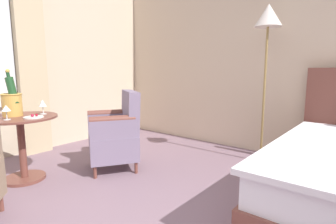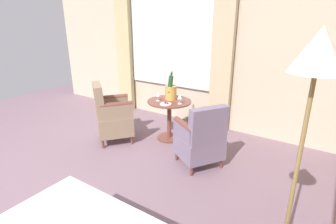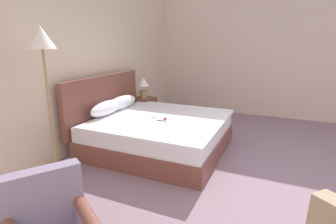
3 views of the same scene
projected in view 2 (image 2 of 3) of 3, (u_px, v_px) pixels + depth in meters
name	position (u px, v px, depth m)	size (l,w,h in m)	color
wall_window_side	(172.00, 40.00, 4.96)	(0.27, 6.24, 3.06)	beige
floor_lamp_brass	(313.00, 83.00, 1.47)	(0.31, 0.31, 1.87)	olive
side_table_round	(169.00, 115.00, 4.27)	(0.71, 0.71, 0.66)	brown
champagne_bucket	(171.00, 91.00, 4.22)	(0.20, 0.20, 0.47)	gold
wine_glass_near_bucket	(158.00, 95.00, 4.15)	(0.08, 0.08, 0.14)	white
wine_glass_near_edge	(180.00, 97.00, 4.01)	(0.08, 0.08, 0.15)	white
snack_plate	(166.00, 104.00, 4.02)	(0.18, 0.18, 0.04)	white
armchair_by_window	(201.00, 138.00, 3.47)	(0.73, 0.73, 0.89)	brown
armchair_facing_bed	(112.00, 116.00, 4.19)	(0.75, 0.75, 0.97)	brown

